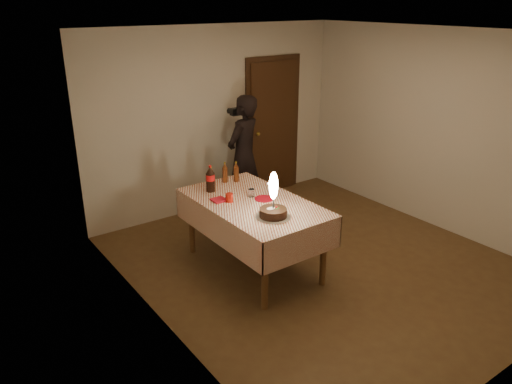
% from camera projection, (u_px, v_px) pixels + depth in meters
% --- Properties ---
extents(ground, '(4.00, 4.50, 0.01)m').
position_uv_depth(ground, '(320.00, 263.00, 5.88)').
color(ground, brown).
rests_on(ground, ground).
extents(room_shell, '(4.04, 4.54, 2.62)m').
position_uv_depth(room_shell, '(324.00, 124.00, 5.36)').
color(room_shell, beige).
rests_on(room_shell, ground).
extents(dining_table, '(1.02, 1.72, 0.82)m').
position_uv_depth(dining_table, '(253.00, 211.00, 5.54)').
color(dining_table, brown).
rests_on(dining_table, ground).
extents(birthday_cake, '(0.35, 0.35, 0.49)m').
position_uv_depth(birthday_cake, '(273.00, 206.00, 5.07)').
color(birthday_cake, white).
rests_on(birthday_cake, dining_table).
extents(red_plate, '(0.22, 0.22, 0.01)m').
position_uv_depth(red_plate, '(264.00, 199.00, 5.57)').
color(red_plate, '#B40C1B').
rests_on(red_plate, dining_table).
extents(red_cup, '(0.08, 0.08, 0.10)m').
position_uv_depth(red_cup, '(229.00, 198.00, 5.47)').
color(red_cup, '#AD180C').
rests_on(red_cup, dining_table).
extents(clear_cup, '(0.07, 0.07, 0.09)m').
position_uv_depth(clear_cup, '(251.00, 193.00, 5.62)').
color(clear_cup, white).
rests_on(clear_cup, dining_table).
extents(napkin_stack, '(0.15, 0.15, 0.02)m').
position_uv_depth(napkin_stack, '(219.00, 200.00, 5.52)').
color(napkin_stack, red).
rests_on(napkin_stack, dining_table).
extents(cola_bottle, '(0.10, 0.10, 0.32)m').
position_uv_depth(cola_bottle, '(210.00, 179.00, 5.74)').
color(cola_bottle, black).
rests_on(cola_bottle, dining_table).
extents(amber_bottle_left, '(0.06, 0.06, 0.25)m').
position_uv_depth(amber_bottle_left, '(211.00, 177.00, 5.89)').
color(amber_bottle_left, '#54250E').
rests_on(amber_bottle_left, dining_table).
extents(amber_bottle_right, '(0.06, 0.06, 0.25)m').
position_uv_depth(amber_bottle_right, '(236.00, 172.00, 6.06)').
color(amber_bottle_right, '#54250E').
rests_on(amber_bottle_right, dining_table).
extents(amber_bottle_mid, '(0.06, 0.06, 0.25)m').
position_uv_depth(amber_bottle_mid, '(225.00, 173.00, 6.04)').
color(amber_bottle_mid, '#54250E').
rests_on(amber_bottle_mid, dining_table).
extents(photographer, '(0.73, 0.61, 1.70)m').
position_uv_depth(photographer, '(244.00, 155.00, 7.02)').
color(photographer, black).
rests_on(photographer, ground).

